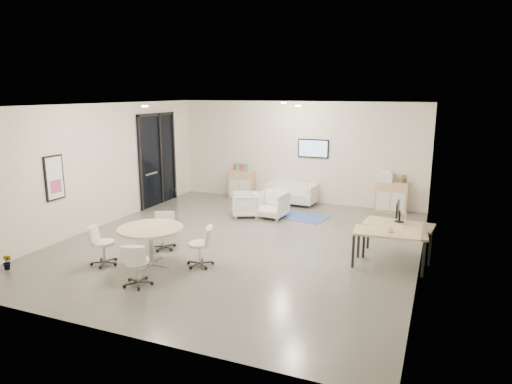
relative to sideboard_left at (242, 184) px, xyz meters
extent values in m
cube|color=#55524D|center=(1.87, -4.26, -0.86)|extent=(8.00, 9.00, 0.80)
cube|color=white|center=(1.87, -4.26, 3.14)|extent=(8.00, 9.00, 0.80)
cube|color=beige|center=(1.87, 0.64, 1.14)|extent=(8.00, 0.80, 3.20)
cube|color=beige|center=(1.87, -9.16, 1.14)|extent=(8.00, 0.80, 3.20)
cube|color=beige|center=(-2.53, -4.26, 1.14)|extent=(0.80, 9.00, 3.20)
cube|color=beige|center=(6.27, -4.26, 1.14)|extent=(0.80, 9.00, 3.20)
cube|color=black|center=(-2.09, -1.76, 0.97)|extent=(0.02, 1.90, 2.85)
cube|color=black|center=(-2.07, -1.76, 2.35)|extent=(0.06, 1.90, 0.08)
cube|color=black|center=(-2.07, -2.67, 0.97)|extent=(0.06, 0.08, 2.85)
cube|color=black|center=(-2.07, -0.85, 0.97)|extent=(0.06, 0.08, 2.85)
cube|color=black|center=(-2.07, -1.61, 0.97)|extent=(0.06, 0.07, 2.85)
cube|color=#B2B2B7|center=(-2.03, -2.21, 0.59)|extent=(0.04, 0.60, 0.05)
cube|color=black|center=(-2.11, -5.86, 1.09)|extent=(0.04, 0.54, 1.04)
cube|color=white|center=(-2.09, -5.86, 1.09)|extent=(0.01, 0.46, 0.96)
cube|color=#C2466E|center=(-2.08, -5.86, 0.89)|extent=(0.01, 0.32, 0.30)
cube|color=black|center=(2.37, 0.20, 1.29)|extent=(0.98, 0.05, 0.58)
cube|color=#85B0E6|center=(2.37, 0.18, 1.29)|extent=(0.90, 0.01, 0.50)
cylinder|color=#FFEAC6|center=(0.07, -5.26, 2.72)|extent=(0.14, 0.14, 0.03)
cylinder|color=#FFEAC6|center=(3.07, -3.76, 2.72)|extent=(0.14, 0.14, 0.03)
cylinder|color=#FFEAC6|center=(1.87, -1.26, 2.72)|extent=(0.14, 0.14, 0.03)
cube|color=tan|center=(0.00, 0.00, 0.00)|extent=(0.82, 0.41, 0.92)
cube|color=silver|center=(-0.19, -0.21, -0.09)|extent=(0.34, 0.02, 0.55)
cube|color=silver|center=(0.19, -0.21, -0.09)|extent=(0.34, 0.02, 0.55)
cube|color=tan|center=(4.83, 0.00, 0.00)|extent=(0.91, 0.42, 0.91)
cube|color=silver|center=(4.62, -0.22, -0.10)|extent=(0.38, 0.02, 0.55)
cube|color=silver|center=(5.04, -0.22, -0.10)|extent=(0.38, 0.02, 0.55)
cube|color=red|center=(-0.26, 0.00, 0.57)|extent=(0.04, 0.14, 0.22)
cube|color=#337FCC|center=(-0.19, 0.00, 0.57)|extent=(0.04, 0.14, 0.22)
cube|color=gold|center=(-0.13, 0.00, 0.57)|extent=(0.04, 0.14, 0.22)
cube|color=#4CB24C|center=(-0.07, 0.00, 0.57)|extent=(0.04, 0.14, 0.22)
cube|color=#CC6619|center=(-0.01, 0.00, 0.57)|extent=(0.04, 0.14, 0.22)
cube|color=purple|center=(0.05, 0.00, 0.57)|extent=(0.04, 0.14, 0.22)
cube|color=#E54C7F|center=(0.11, 0.00, 0.57)|extent=(0.04, 0.14, 0.22)
cube|color=teal|center=(0.17, 0.00, 0.57)|extent=(0.04, 0.14, 0.22)
cube|color=white|center=(4.60, 0.00, 0.58)|extent=(0.48, 0.41, 0.27)
cube|color=white|center=(4.60, 0.00, 0.74)|extent=(0.36, 0.30, 0.06)
cube|color=silver|center=(1.79, -0.20, -0.22)|extent=(1.59, 0.87, 0.29)
cube|color=silver|center=(1.79, 0.10, 0.07)|extent=(1.56, 0.27, 0.29)
cube|color=silver|center=(1.08, -0.20, -0.07)|extent=(0.18, 0.78, 0.58)
cube|color=silver|center=(2.50, -0.20, -0.07)|extent=(0.18, 0.78, 0.58)
cube|color=#2F4591|center=(2.56, -1.58, -0.45)|extent=(1.53, 1.15, 0.01)
imported|color=silver|center=(1.04, -2.08, -0.08)|extent=(0.93, 0.95, 0.75)
imported|color=silver|center=(1.77, -1.92, -0.05)|extent=(0.85, 0.80, 0.81)
cube|color=tan|center=(5.38, -3.85, 0.26)|extent=(1.49, 0.85, 0.04)
cube|color=black|center=(4.72, -4.15, -0.11)|extent=(0.05, 0.05, 0.70)
cube|color=black|center=(6.04, -4.15, -0.11)|extent=(0.05, 0.05, 0.70)
cube|color=black|center=(4.72, -3.54, -0.11)|extent=(0.05, 0.05, 0.70)
cube|color=black|center=(6.04, -3.54, -0.11)|extent=(0.05, 0.05, 0.70)
cube|color=tan|center=(5.28, -4.52, 0.27)|extent=(1.48, 0.83, 0.04)
cube|color=black|center=(4.61, -4.83, -0.11)|extent=(0.05, 0.05, 0.70)
cube|color=black|center=(5.94, -4.83, -0.11)|extent=(0.05, 0.05, 0.70)
cube|color=black|center=(4.61, -4.21, -0.11)|extent=(0.05, 0.05, 0.70)
cube|color=black|center=(5.94, -4.21, -0.11)|extent=(0.05, 0.05, 0.70)
cylinder|color=black|center=(5.38, -3.70, 0.29)|extent=(0.20, 0.20, 0.02)
cube|color=black|center=(5.38, -3.70, 0.41)|extent=(0.04, 0.03, 0.24)
cube|color=black|center=(5.33, -3.70, 0.56)|extent=(0.03, 0.50, 0.32)
cylinder|color=tan|center=(0.77, -6.26, 0.32)|extent=(1.32, 1.32, 0.04)
cylinder|color=#B2B2B7|center=(0.77, -6.26, -0.08)|extent=(0.10, 0.10, 0.76)
cube|color=#B2B2B7|center=(0.77, -6.26, -0.44)|extent=(0.77, 0.06, 0.03)
cube|color=#B2B2B7|center=(0.77, -6.26, -0.44)|extent=(0.06, 0.77, 0.03)
imported|color=#3F7F3F|center=(5.17, -0.02, 0.56)|extent=(0.27, 0.29, 0.22)
imported|color=#3F7F3F|center=(-1.75, -7.58, -0.39)|extent=(0.22, 0.34, 0.14)
imported|color=white|center=(5.29, -4.57, 0.34)|extent=(0.14, 0.13, 0.12)
camera|label=1|loc=(6.11, -13.63, 3.03)|focal=32.00mm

